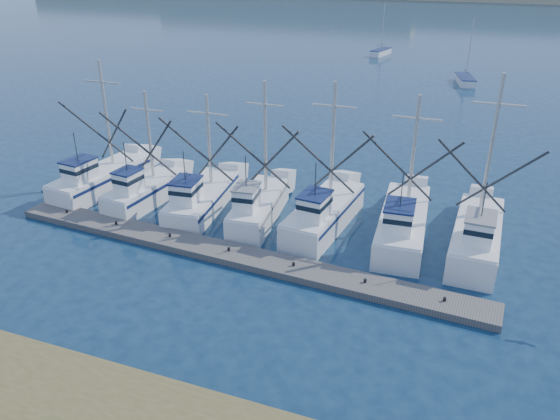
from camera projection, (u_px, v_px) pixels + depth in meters
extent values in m
plane|color=#0D223C|center=(288.00, 348.00, 24.08)|extent=(500.00, 500.00, 0.00)
cube|color=#5E5854|center=(229.00, 254.00, 31.11)|extent=(29.51, 3.86, 0.39)
cube|color=white|center=(103.00, 180.00, 39.45)|extent=(3.51, 8.59, 1.51)
cube|color=white|center=(80.00, 171.00, 36.99)|extent=(1.71, 2.19, 1.50)
cylinder|color=#B7B2A8|center=(106.00, 114.00, 38.68)|extent=(0.22, 0.22, 7.58)
cube|color=white|center=(146.00, 193.00, 37.45)|extent=(2.87, 6.87, 1.46)
cube|color=white|center=(129.00, 182.00, 35.36)|extent=(1.44, 1.75, 1.50)
cylinder|color=#B7B2A8|center=(149.00, 136.00, 36.78)|extent=(0.22, 0.22, 6.06)
cube|color=white|center=(203.00, 199.00, 36.74)|extent=(3.48, 8.18, 1.28)
cube|color=white|center=(186.00, 192.00, 34.42)|extent=(1.73, 2.09, 1.50)
cylinder|color=#B7B2A8|center=(209.00, 141.00, 36.27)|extent=(0.22, 0.22, 6.19)
cube|color=white|center=(259.00, 209.00, 35.10)|extent=(3.00, 7.52, 1.53)
cube|color=white|center=(247.00, 199.00, 32.86)|extent=(1.47, 1.92, 1.50)
cylinder|color=#B7B2A8|center=(265.00, 138.00, 34.25)|extent=(0.22, 0.22, 7.22)
cube|color=white|center=(324.00, 216.00, 34.11)|extent=(3.32, 8.38, 1.60)
cube|color=white|center=(315.00, 207.00, 31.67)|extent=(1.65, 2.13, 1.50)
cylinder|color=#B7B2A8|center=(333.00, 141.00, 33.35)|extent=(0.22, 0.22, 7.32)
cube|color=white|center=(403.00, 226.00, 32.92)|extent=(3.25, 9.12, 1.61)
cube|color=white|center=(399.00, 219.00, 30.31)|extent=(1.68, 2.28, 1.50)
cylinder|color=#B7B2A8|center=(414.00, 152.00, 32.38)|extent=(0.22, 0.22, 6.81)
cube|color=white|center=(476.00, 239.00, 31.34)|extent=(2.76, 8.49, 1.72)
cube|color=white|center=(479.00, 230.00, 28.82)|extent=(1.51, 2.10, 1.50)
cylinder|color=#B7B2A8|center=(491.00, 148.00, 30.38)|extent=(0.22, 0.22, 8.31)
cube|color=white|center=(465.00, 80.00, 70.59)|extent=(2.95, 5.68, 0.90)
cylinder|color=#B7B2A8|center=(470.00, 48.00, 69.09)|extent=(0.12, 0.12, 7.20)
cube|color=white|center=(381.00, 52.00, 89.38)|extent=(2.72, 5.24, 0.90)
cylinder|color=#B7B2A8|center=(383.00, 26.00, 87.88)|extent=(0.12, 0.12, 7.20)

